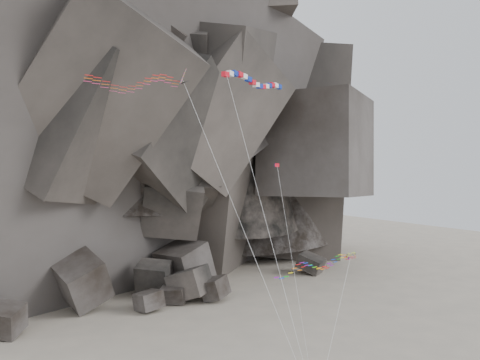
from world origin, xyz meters
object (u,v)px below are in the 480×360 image
parafoil_kite (312,265)px  pennant_kite (284,209)px  delta_kite (132,82)px  banner_kite (255,83)px

parafoil_kite → pennant_kite: size_ratio=0.57×
delta_kite → banner_kite: bearing=32.5°
parafoil_kite → banner_kite: bearing=105.1°
banner_kite → pennant_kite: size_ratio=1.48×
delta_kite → pennant_kite: (14.57, -3.53, -12.02)m
delta_kite → pennant_kite: 19.21m
banner_kite → pennant_kite: banner_kite is taller
delta_kite → pennant_kite: bearing=6.4°
parafoil_kite → pennant_kite: pennant_kite is taller
delta_kite → parafoil_kite: (17.04, -5.09, -17.73)m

